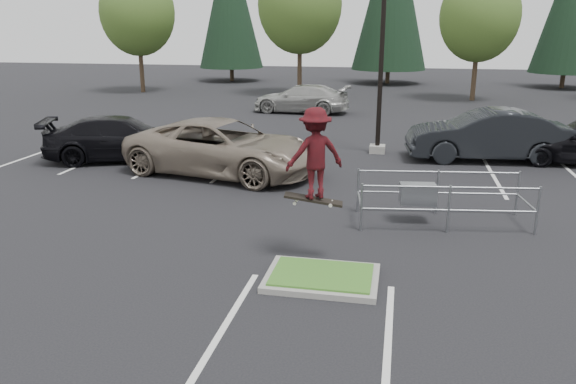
% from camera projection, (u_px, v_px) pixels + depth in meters
% --- Properties ---
extents(ground, '(120.00, 120.00, 0.00)m').
position_uv_depth(ground, '(322.00, 281.00, 11.06)').
color(ground, black).
rests_on(ground, ground).
extents(grass_median, '(2.20, 1.60, 0.16)m').
position_uv_depth(grass_median, '(322.00, 277.00, 11.04)').
color(grass_median, gray).
rests_on(grass_median, ground).
extents(stall_lines, '(22.62, 17.60, 0.01)m').
position_uv_depth(stall_lines, '(306.00, 192.00, 16.98)').
color(stall_lines, silver).
rests_on(stall_lines, ground).
extents(light_pole, '(0.70, 0.60, 10.12)m').
position_uv_depth(light_pole, '(383.00, 33.00, 20.94)').
color(light_pole, gray).
rests_on(light_pole, ground).
extents(decid_a, '(5.44, 5.44, 8.91)m').
position_uv_depth(decid_a, '(138.00, 15.00, 41.12)').
color(decid_a, '#38281C').
rests_on(decid_a, ground).
extents(decid_b, '(5.89, 5.89, 9.64)m').
position_uv_depth(decid_b, '(300.00, 8.00, 39.17)').
color(decid_b, '#38281C').
rests_on(decid_b, ground).
extents(decid_c, '(5.12, 5.12, 8.38)m').
position_uv_depth(decid_c, '(479.00, 19.00, 36.46)').
color(decid_c, '#38281C').
rests_on(decid_c, ground).
extents(cart_corral, '(4.39, 2.08, 1.20)m').
position_uv_depth(cart_corral, '(424.00, 194.00, 14.16)').
color(cart_corral, gray).
rests_on(cart_corral, ground).
extents(skateboarder, '(1.39, 1.19, 2.04)m').
position_uv_depth(skateboarder, '(314.00, 154.00, 11.40)').
color(skateboarder, black).
rests_on(skateboarder, ground).
extents(car_l_tan, '(7.10, 4.39, 1.83)m').
position_uv_depth(car_l_tan, '(222.00, 147.00, 18.86)').
color(car_l_tan, gray).
rests_on(car_l_tan, ground).
extents(car_l_black, '(6.05, 4.08, 1.63)m').
position_uv_depth(car_l_black, '(120.00, 138.00, 20.84)').
color(car_l_black, black).
rests_on(car_l_black, ground).
extents(car_r_charc, '(5.92, 2.58, 1.89)m').
position_uv_depth(car_r_charc, '(487.00, 135.00, 20.74)').
color(car_r_charc, black).
rests_on(car_r_charc, ground).
extents(car_far_silver, '(5.68, 2.69, 1.60)m').
position_uv_depth(car_far_silver, '(302.00, 99.00, 32.33)').
color(car_far_silver, '#AFAEA9').
rests_on(car_far_silver, ground).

